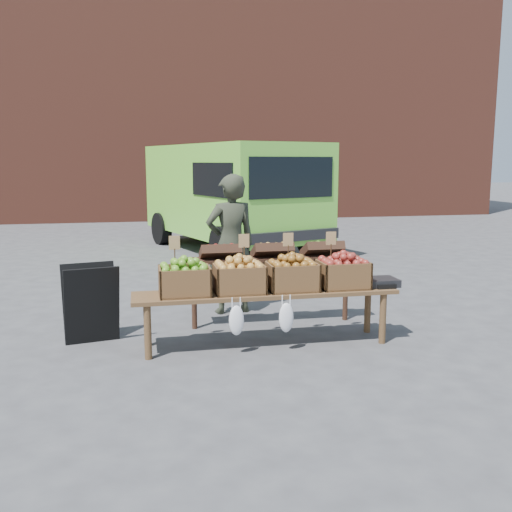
{
  "coord_description": "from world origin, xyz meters",
  "views": [
    {
      "loc": [
        -0.19,
        -5.1,
        1.88
      ],
      "look_at": [
        1.06,
        0.94,
        0.85
      ],
      "focal_mm": 40.0,
      "sensor_mm": 36.0,
      "label": 1
    }
  ],
  "objects": [
    {
      "name": "crate_golden_apples",
      "position": [
        0.23,
        0.44,
        0.71
      ],
      "size": [
        0.5,
        0.4,
        0.28
      ],
      "primitive_type": null,
      "color": "#4D7A21",
      "rests_on": "display_bench"
    },
    {
      "name": "crate_green_apples",
      "position": [
        1.88,
        0.44,
        0.71
      ],
      "size": [
        0.5,
        0.4,
        0.28
      ],
      "primitive_type": null,
      "color": "maroon",
      "rests_on": "display_bench"
    },
    {
      "name": "vendor",
      "position": [
        0.91,
        1.78,
        0.86
      ],
      "size": [
        0.69,
        0.51,
        1.73
      ],
      "primitive_type": "imported",
      "rotation": [
        0.0,
        0.0,
        3.31
      ],
      "color": "#303426",
      "rests_on": "ground"
    },
    {
      "name": "weighing_scale",
      "position": [
        2.31,
        0.44,
        0.61
      ],
      "size": [
        0.34,
        0.3,
        0.08
      ],
      "primitive_type": "cube",
      "color": "black",
      "rests_on": "display_bench"
    },
    {
      "name": "delivery_van",
      "position": [
        1.73,
        6.82,
        1.11
      ],
      "size": [
        3.72,
        5.4,
        2.21
      ],
      "primitive_type": null,
      "rotation": [
        0.0,
        0.0,
        0.32
      ],
      "color": "#70D13B",
      "rests_on": "ground"
    },
    {
      "name": "crate_red_apples",
      "position": [
        1.33,
        0.44,
        0.71
      ],
      "size": [
        0.5,
        0.4,
        0.28
      ],
      "primitive_type": null,
      "color": "brown",
      "rests_on": "display_bench"
    },
    {
      "name": "brick_building",
      "position": [
        0.0,
        15.0,
        5.0
      ],
      "size": [
        24.0,
        4.0,
        10.0
      ],
      "primitive_type": "cube",
      "color": "brown",
      "rests_on": "ground"
    },
    {
      "name": "chalkboard_sign",
      "position": [
        -0.71,
        0.89,
        0.42
      ],
      "size": [
        0.6,
        0.41,
        0.84
      ],
      "primitive_type": null,
      "rotation": [
        0.0,
        0.0,
        0.21
      ],
      "color": "black",
      "rests_on": "ground"
    },
    {
      "name": "back_table",
      "position": [
        1.29,
        1.16,
        0.52
      ],
      "size": [
        2.1,
        0.44,
        1.04
      ],
      "primitive_type": null,
      "color": "#351F15",
      "rests_on": "ground"
    },
    {
      "name": "ground",
      "position": [
        0.0,
        0.0,
        0.0
      ],
      "size": [
        80.0,
        80.0,
        0.0
      ],
      "primitive_type": "plane",
      "color": "#47474A"
    },
    {
      "name": "crate_russet_pears",
      "position": [
        0.78,
        0.44,
        0.71
      ],
      "size": [
        0.5,
        0.4,
        0.28
      ],
      "primitive_type": null,
      "color": "#AF9537",
      "rests_on": "display_bench"
    },
    {
      "name": "display_bench",
      "position": [
        1.06,
        0.44,
        0.28
      ],
      "size": [
        2.7,
        0.56,
        0.57
      ],
      "primitive_type": null,
      "color": "brown",
      "rests_on": "ground"
    }
  ]
}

